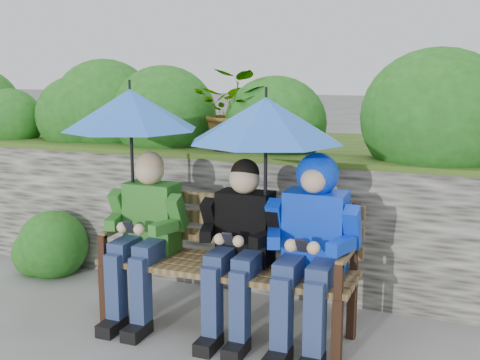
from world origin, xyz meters
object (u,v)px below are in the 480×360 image
at_px(umbrella_left, 130,110).
at_px(boy_right, 312,237).
at_px(boy_left, 145,229).
at_px(umbrella_right, 266,120).
at_px(park_bench, 230,254).
at_px(boy_middle, 240,240).

bearing_deg(umbrella_left, boy_right, -2.73).
distance_m(boy_left, umbrella_left, 0.79).
distance_m(boy_left, boy_right, 1.13).
bearing_deg(boy_left, boy_right, 0.43).
bearing_deg(umbrella_right, boy_right, -8.35).
xyz_separation_m(park_bench, boy_middle, (0.10, -0.08, 0.12)).
relative_size(park_bench, boy_right, 1.40).
distance_m(park_bench, boy_left, 0.59).
height_order(umbrella_left, umbrella_right, umbrella_left).
bearing_deg(park_bench, boy_middle, -37.96).
height_order(park_bench, boy_middle, boy_middle).
bearing_deg(boy_middle, umbrella_left, 175.19).
height_order(boy_middle, umbrella_left, umbrella_left).
relative_size(boy_right, umbrella_right, 1.24).
bearing_deg(boy_middle, boy_right, 0.94).
relative_size(boy_right, umbrella_left, 1.27).
height_order(boy_middle, umbrella_right, umbrella_right).
relative_size(boy_left, umbrella_right, 1.19).
xyz_separation_m(park_bench, boy_left, (-0.58, -0.08, 0.13)).
bearing_deg(umbrella_left, boy_middle, -4.81).
distance_m(boy_right, umbrella_left, 1.44).
relative_size(park_bench, umbrella_right, 1.74).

